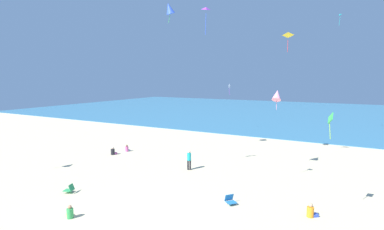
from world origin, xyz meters
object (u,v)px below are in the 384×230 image
object	(u,v)px
person_1	(189,159)
kite_green	(331,119)
person_0	(70,213)
kite_yellow	(288,34)
beach_chair_mid_beach	(230,200)
person_2	(127,149)
kite_purple	(206,9)
kite_teal	(340,15)
person_4	(113,152)
beach_chair_near_camera	(70,189)
kite_pink	(277,95)
kite_blue	(169,8)
kite_white	(229,87)
person_3	(311,212)

from	to	relation	value
person_1	kite_green	world-z (taller)	kite_green
person_0	kite_yellow	size ratio (longest dim) A/B	0.44
beach_chair_mid_beach	person_2	bearing A→B (deg)	-170.27
person_2	kite_purple	distance (m)	18.44
kite_teal	person_4	bearing A→B (deg)	-130.95
person_1	person_2	bearing A→B (deg)	-130.89
beach_chair_near_camera	kite_pink	distance (m)	16.22
beach_chair_near_camera	kite_blue	world-z (taller)	kite_blue
person_2	person_4	world-z (taller)	person_4
person_2	kite_blue	size ratio (longest dim) A/B	0.38
kite_green	person_4	bearing A→B (deg)	166.06
person_1	kite_purple	xyz separation A→B (m)	(4.19, -5.47, 10.13)
kite_white	kite_pink	distance (m)	18.76
person_0	kite_pink	distance (m)	16.44
kite_teal	kite_pink	world-z (taller)	kite_teal
person_3	kite_white	size ratio (longest dim) A/B	0.54
kite_blue	kite_pink	xyz separation A→B (m)	(9.43, 0.60, -7.34)
beach_chair_near_camera	kite_teal	distance (m)	35.07
person_1	person_3	bearing A→B (deg)	41.66
person_1	person_2	distance (m)	8.88
person_1	kite_purple	size ratio (longest dim) A/B	1.07
beach_chair_mid_beach	person_0	bearing A→B (deg)	-102.52
person_3	kite_blue	world-z (taller)	kite_blue
kite_teal	person_3	bearing A→B (deg)	-87.60
beach_chair_mid_beach	kite_yellow	size ratio (longest dim) A/B	0.48
kite_white	person_0	bearing A→B (deg)	-84.02
beach_chair_near_camera	person_0	size ratio (longest dim) A/B	1.02
person_0	kite_purple	world-z (taller)	kite_purple
kite_white	kite_pink	world-z (taller)	kite_pink
kite_blue	kite_teal	bearing A→B (deg)	56.81
kite_purple	kite_white	distance (m)	26.06
kite_white	kite_pink	size ratio (longest dim) A/B	0.83
beach_chair_near_camera	kite_blue	bearing A→B (deg)	-115.77
person_4	kite_teal	bearing A→B (deg)	-28.45
person_3	kite_pink	size ratio (longest dim) A/B	0.45
beach_chair_near_camera	kite_purple	distance (m)	13.92
beach_chair_mid_beach	person_4	world-z (taller)	person_4
person_2	kite_yellow	bearing A→B (deg)	-78.44
person_3	person_0	bearing A→B (deg)	167.52
beach_chair_mid_beach	person_2	xyz separation A→B (m)	(-14.01, 7.08, 0.01)
beach_chair_near_camera	kite_teal	world-z (taller)	kite_teal
kite_pink	kite_yellow	bearing A→B (deg)	85.23
person_4	kite_teal	distance (m)	30.58
beach_chair_mid_beach	person_3	distance (m)	4.42
kite_purple	kite_blue	bearing A→B (deg)	133.68
kite_white	kite_pink	xyz separation A→B (m)	(10.37, -15.63, -0.05)
beach_chair_near_camera	kite_blue	xyz separation A→B (m)	(0.85, 10.54, 13.10)
person_2	person_3	xyz separation A→B (m)	(18.39, -6.56, 0.03)
kite_purple	person_3	bearing A→B (deg)	12.79
person_3	kite_blue	bearing A→B (deg)	111.20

